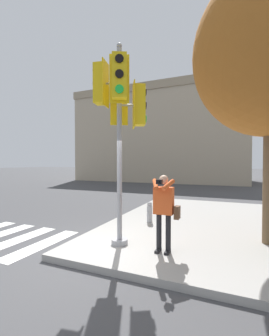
# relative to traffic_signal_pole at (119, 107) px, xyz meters

# --- Properties ---
(ground_plane) EXTENTS (160.00, 160.00, 0.00)m
(ground_plane) POSITION_rel_traffic_signal_pole_xyz_m (-0.69, -0.66, -3.27)
(ground_plane) COLOR #424244
(sidewalk_corner) EXTENTS (8.00, 8.00, 0.14)m
(sidewalk_corner) POSITION_rel_traffic_signal_pole_xyz_m (2.81, 2.84, -3.20)
(sidewalk_corner) COLOR #9E9B96
(sidewalk_corner) RESTS_ON ground_plane
(traffic_signal_pole) EXTENTS (1.19, 1.16, 4.54)m
(traffic_signal_pole) POSITION_rel_traffic_signal_pole_xyz_m (0.00, 0.00, 0.00)
(traffic_signal_pole) COLOR #939399
(traffic_signal_pole) RESTS_ON sidewalk_corner
(person_photographer) EXTENTS (0.58, 0.54, 1.60)m
(person_photographer) POSITION_rel_traffic_signal_pole_xyz_m (1.07, -0.06, -2.18)
(person_photographer) COLOR black
(person_photographer) RESTS_ON sidewalk_corner
(fire_hydrant) EXTENTS (0.17, 0.23, 0.64)m
(fire_hydrant) POSITION_rel_traffic_signal_pole_xyz_m (0.03, 2.01, -2.81)
(fire_hydrant) COLOR #99999E
(fire_hydrant) RESTS_ON sidewalk_corner
(building_left) EXTENTS (18.19, 8.41, 9.99)m
(building_left) POSITION_rel_traffic_signal_pole_xyz_m (-4.94, 20.50, 1.74)
(building_left) COLOR tan
(building_left) RESTS_ON ground_plane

